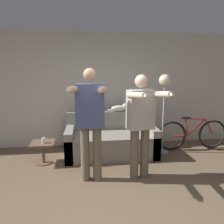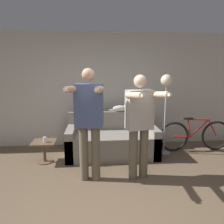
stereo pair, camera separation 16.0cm
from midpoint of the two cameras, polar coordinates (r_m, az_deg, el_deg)
The scene contains 10 objects.
ground_plane at distance 2.95m, azimuth -3.25°, elevation -25.50°, with size 16.00×16.00×0.00m, color brown.
wall_back at distance 5.09m, azimuth -5.55°, elevation 5.72°, with size 10.00×0.05×2.60m.
couch at distance 4.62m, azimuth -1.31°, elevation -7.65°, with size 1.85×0.91×0.86m.
person_left at distance 3.36m, azimuth -7.05°, elevation -1.58°, with size 0.56×0.73×1.78m.
person_right at distance 3.47m, azimuth 6.25°, elevation -2.18°, with size 0.58×0.74×1.68m.
cat at distance 4.83m, azimuth 1.03°, elevation 1.07°, with size 0.47×0.15×0.18m.
floor_lamp at distance 4.62m, azimuth 12.57°, elevation 5.72°, with size 0.26×0.26×1.67m.
side_table at distance 4.41m, azimuth -18.60°, elevation -8.95°, with size 0.43×0.43×0.42m.
cup at distance 4.31m, azimuth -18.47°, elevation -7.06°, with size 0.07×0.07×0.10m.
bicycle at distance 5.17m, azimuth 19.40°, elevation -5.52°, with size 1.62×0.07×0.75m.
Camera 1 is at (-0.23, -2.36, 1.74)m, focal length 35.00 mm.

